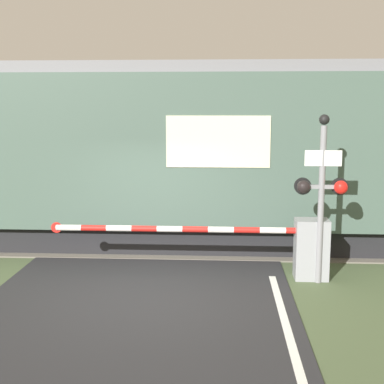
{
  "coord_description": "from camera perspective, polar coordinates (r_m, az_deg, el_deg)",
  "views": [
    {
      "loc": [
        1.35,
        -8.6,
        3.15
      ],
      "look_at": [
        0.76,
        1.59,
        1.5
      ],
      "focal_mm": 50.0,
      "sensor_mm": 36.0,
      "label": 1
    }
  ],
  "objects": [
    {
      "name": "track_bed",
      "position": [
        12.65,
        -2.92,
        -5.13
      ],
      "size": [
        36.0,
        3.2,
        0.13
      ],
      "color": "#666056",
      "rests_on": "ground_plane"
    },
    {
      "name": "crossing_barrier",
      "position": [
        9.99,
        10.4,
        -5.65
      ],
      "size": [
        5.13,
        0.44,
        1.11
      ],
      "color": "gray",
      "rests_on": "ground_plane"
    },
    {
      "name": "signal_post",
      "position": [
        9.63,
        13.67,
        0.36
      ],
      "size": [
        0.94,
        0.26,
        3.0
      ],
      "color": "gray",
      "rests_on": "ground_plane"
    },
    {
      "name": "ground_plane",
      "position": [
        9.25,
        -5.37,
        -10.74
      ],
      "size": [
        80.0,
        80.0,
        0.0
      ],
      "primitive_type": "plane",
      "color": "#475638"
    },
    {
      "name": "train",
      "position": [
        12.23,
        2.86,
        4.11
      ],
      "size": [
        20.67,
        3.12,
        4.05
      ],
      "color": "black",
      "rests_on": "ground_plane"
    }
  ]
}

